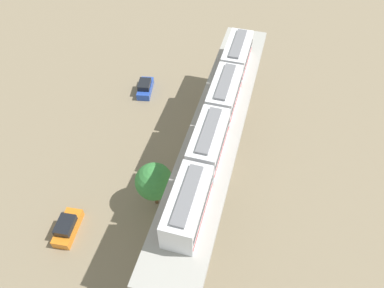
# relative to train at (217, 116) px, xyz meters

# --- Properties ---
(ground_plane) EXTENTS (120.00, 120.00, 0.00)m
(ground_plane) POSITION_rel_train_xyz_m (0.00, -0.83, -9.76)
(ground_plane) COLOR #84755B
(viaduct) EXTENTS (5.20, 35.80, 8.23)m
(viaduct) POSITION_rel_train_xyz_m (0.00, -0.83, -3.37)
(viaduct) COLOR #A8A59E
(viaduct) RESTS_ON ground
(train) EXTENTS (2.64, 27.45, 3.24)m
(train) POSITION_rel_train_xyz_m (0.00, 0.00, 0.00)
(train) COLOR silver
(train) RESTS_ON viaduct
(parked_car_orange) EXTENTS (2.21, 4.36, 1.76)m
(parked_car_orange) POSITION_rel_train_xyz_m (12.82, 10.85, -9.02)
(parked_car_orange) COLOR orange
(parked_car_orange) RESTS_ON ground
(parked_car_blue) EXTENTS (2.52, 4.45, 1.76)m
(parked_car_blue) POSITION_rel_train_xyz_m (12.83, -12.23, -9.02)
(parked_car_blue) COLOR #284CB7
(parked_car_blue) RESTS_ON ground
(tree_near_viaduct) EXTENTS (3.95, 3.95, 5.93)m
(tree_near_viaduct) POSITION_rel_train_xyz_m (5.13, 5.13, -5.82)
(tree_near_viaduct) COLOR brown
(tree_near_viaduct) RESTS_ON ground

